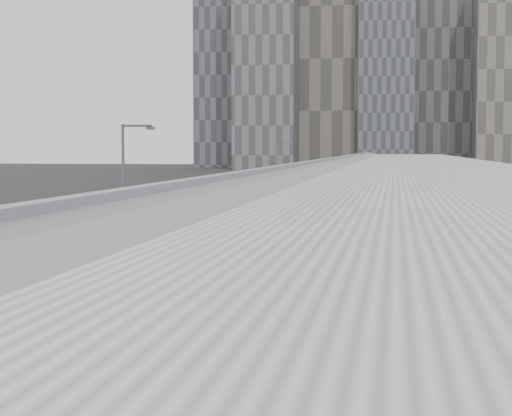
% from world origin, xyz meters
% --- Properties ---
extents(sidewalk, '(10.00, 170.00, 0.12)m').
position_xyz_m(sidewalk, '(9.00, 55.00, 0.06)').
color(sidewalk, gray).
rests_on(sidewalk, ground).
extents(lane_line, '(0.12, 160.00, 0.02)m').
position_xyz_m(lane_line, '(-1.50, 55.00, 0.01)').
color(lane_line, gold).
rests_on(lane_line, ground).
extents(depot, '(12.45, 160.40, 7.20)m').
position_xyz_m(depot, '(12.99, 55.00, 3.51)').
color(depot, gray).
rests_on(depot, ground).
extents(skyline, '(145.00, 64.00, 120.00)m').
position_xyz_m(skyline, '(-2.90, 324.16, 50.85)').
color(skyline, slate).
rests_on(skyline, ground).
extents(bus_1, '(4.02, 14.21, 4.10)m').
position_xyz_m(bus_1, '(1.79, 20.47, 1.73)').
color(bus_1, '#161E32').
rests_on(bus_1, ground).
extents(bus_2, '(3.88, 13.79, 3.98)m').
position_xyz_m(bus_2, '(2.54, 32.10, 1.68)').
color(bus_2, silver).
rests_on(bus_2, ground).
extents(bus_3, '(2.88, 12.90, 3.77)m').
position_xyz_m(bus_3, '(2.21, 46.48, 1.59)').
color(bus_3, slate).
rests_on(bus_3, ground).
extents(bus_4, '(2.81, 12.59, 3.67)m').
position_xyz_m(bus_4, '(1.93, 61.62, 1.55)').
color(bus_4, '#9B9EA5').
rests_on(bus_4, ground).
extents(bus_5, '(3.50, 14.16, 4.10)m').
position_xyz_m(bus_5, '(2.53, 76.01, 1.73)').
color(bus_5, black).
rests_on(bus_5, ground).
extents(bus_6, '(2.75, 12.26, 3.58)m').
position_xyz_m(bus_6, '(1.93, 90.50, 1.51)').
color(bus_6, white).
rests_on(bus_6, ground).
extents(bus_7, '(3.37, 13.15, 3.81)m').
position_xyz_m(bus_7, '(1.93, 104.00, 1.61)').
color(bus_7, slate).
rests_on(bus_7, ground).
extents(bus_8, '(3.66, 13.49, 3.90)m').
position_xyz_m(bus_8, '(2.46, 116.91, 1.65)').
color(bus_8, '#9DA0A7').
rests_on(bus_8, ground).
extents(bus_9, '(3.45, 12.63, 3.65)m').
position_xyz_m(bus_9, '(2.13, 133.89, 1.54)').
color(bus_9, black).
rests_on(bus_9, ground).
extents(bus_10, '(3.80, 13.96, 4.03)m').
position_xyz_m(bus_10, '(1.91, 145.49, 1.70)').
color(bus_10, silver).
rests_on(bus_10, ground).
extents(tree_0, '(2.38, 2.38, 5.10)m').
position_xyz_m(tree_0, '(5.61, 4.19, 3.89)').
color(tree_0, black).
rests_on(tree_0, ground).
extents(tree_1, '(1.42, 1.42, 4.00)m').
position_xyz_m(tree_1, '(6.09, 30.40, 3.23)').
color(tree_1, black).
rests_on(tree_1, ground).
extents(tree_2, '(2.77, 2.77, 5.25)m').
position_xyz_m(tree_2, '(5.34, 58.21, 3.85)').
color(tree_2, black).
rests_on(tree_2, ground).
extents(tree_3, '(2.44, 2.44, 4.37)m').
position_xyz_m(tree_3, '(5.50, 78.88, 3.14)').
color(tree_3, black).
rests_on(tree_3, ground).
extents(street_lamp_near, '(2.04, 0.22, 9.27)m').
position_xyz_m(street_lamp_near, '(-4.36, 39.37, 5.33)').
color(street_lamp_near, '#59595E').
rests_on(street_lamp_near, ground).
extents(street_lamp_far, '(2.04, 0.22, 8.74)m').
position_xyz_m(street_lamp_far, '(-3.71, 102.67, 5.06)').
color(street_lamp_far, '#59595E').
rests_on(street_lamp_far, ground).
extents(shipping_container, '(2.24, 5.94, 2.53)m').
position_xyz_m(shipping_container, '(-6.52, 107.18, 1.26)').
color(shipping_container, '#123D1E').
rests_on(shipping_container, ground).
extents(suv, '(3.90, 5.71, 1.45)m').
position_xyz_m(suv, '(-2.90, 121.00, 0.73)').
color(suv, black).
rests_on(suv, ground).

